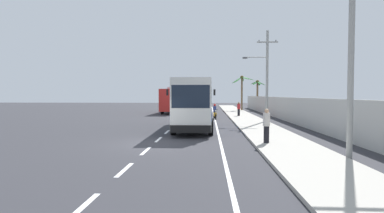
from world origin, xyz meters
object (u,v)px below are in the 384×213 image
Objects in this scene: utility_pole_nearest at (351,53)px; palm_nearest at (257,89)px; coach_bus_far_lane at (175,100)px; pedestrian_midwalk at (239,109)px; motorcycle_beside_bus at (215,113)px; pedestrian_near_kerb at (266,125)px; palm_second at (242,85)px; coach_bus_foreground at (195,102)px; utility_pole_mid at (266,74)px.

utility_pole_nearest reaches higher than palm_nearest.
coach_bus_far_lane is 6.88× the size of pedestrian_midwalk.
utility_pole_nearest is (2.30, -22.98, 3.35)m from pedestrian_midwalk.
pedestrian_near_kerb is at bearing -82.18° from motorcycle_beside_bus.
motorcycle_beside_bus is at bearing 156.25° from pedestrian_near_kerb.
utility_pole_nearest reaches higher than pedestrian_midwalk.
palm_second reaches higher than coach_bus_far_lane.
utility_pole_nearest is 1.65× the size of palm_nearest.
palm_second is (-2.82, -2.37, 0.62)m from palm_nearest.
pedestrian_near_kerb is 0.21× the size of utility_pole_nearest.
pedestrian_midwalk is 0.28× the size of palm_second.
motorcycle_beside_bus is 1.12× the size of pedestrian_near_kerb.
motorcycle_beside_bus is at bearing -71.79° from pedestrian_midwalk.
coach_bus_far_lane is (-3.84, 20.82, -0.14)m from coach_bus_foreground.
motorcycle_beside_bus is 7.20m from utility_pole_mid.
coach_bus_foreground is 21.18m from coach_bus_far_lane.
palm_second is at bearing 144.49° from pedestrian_near_kerb.
coach_bus_far_lane is 2.19× the size of palm_nearest.
pedestrian_midwalk is at bearing 47.70° from motorcycle_beside_bus.
utility_pole_mid reaches higher than pedestrian_near_kerb.
palm_nearest is (13.01, 7.14, 1.62)m from coach_bus_far_lane.
palm_second is at bearing 74.23° from motorcycle_beside_bus.
coach_bus_far_lane is 29.54m from pedestrian_near_kerb.
utility_pole_nearest is at bearing -71.17° from coach_bus_far_lane.
palm_nearest is (5.11, 35.59, 2.46)m from pedestrian_near_kerb.
palm_nearest is 3.73m from palm_second.
palm_nearest reaches higher than coach_bus_foreground.
coach_bus_foreground is 1.34× the size of utility_pole_nearest.
coach_bus_far_lane is 33.29m from utility_pole_nearest.
palm_nearest is at bearing 83.05° from utility_pole_mid.
pedestrian_midwalk is at bearing -45.07° from coach_bus_far_lane.
coach_bus_foreground is 13.24m from pedestrian_midwalk.
motorcycle_beside_bus is 1.22× the size of pedestrian_midwalk.
pedestrian_midwalk reaches higher than motorcycle_beside_bus.
utility_pole_nearest is 1.47× the size of palm_second.
coach_bus_far_lane is 1.95× the size of palm_second.
coach_bus_foreground is at bearing -108.16° from palm_nearest.
coach_bus_foreground is at bearing 122.96° from utility_pole_nearest.
pedestrian_near_kerb is at bearing -93.95° from palm_second.
coach_bus_foreground is at bearing -100.63° from motorcycle_beside_bus.
pedestrian_near_kerb is 0.35× the size of palm_nearest.
utility_pole_nearest is 16.02m from utility_pole_mid.
utility_pole_nearest reaches higher than coach_bus_far_lane.
utility_pole_nearest is (6.87, -10.60, 2.28)m from coach_bus_foreground.
motorcycle_beside_bus is 0.23× the size of utility_pole_mid.
pedestrian_near_kerb is at bearing 133.44° from utility_pole_nearest.
pedestrian_near_kerb reaches higher than motorcycle_beside_bus.
utility_pole_nearest is (10.72, -31.43, 2.43)m from coach_bus_far_lane.
utility_pole_nearest is 38.64m from palm_nearest.
coach_bus_far_lane is 6.31× the size of pedestrian_near_kerb.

